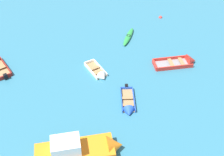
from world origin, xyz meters
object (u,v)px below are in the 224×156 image
at_px(mooring_buoy_far_field, 160,18).
at_px(rowboat_red_far_back, 184,62).
at_px(rowboat_blue_outer_left, 128,107).
at_px(kayak_green_cluster_outer, 128,37).
at_px(motor_launch_orange_near_right, 81,150).
at_px(rowboat_white_back_row_center, 100,74).

bearing_deg(mooring_buoy_far_field, rowboat_red_far_back, -87.87).
distance_m(rowboat_blue_outer_left, mooring_buoy_far_field, 16.29).
bearing_deg(rowboat_blue_outer_left, rowboat_red_far_back, 40.99).
height_order(rowboat_blue_outer_left, kayak_green_cluster_outer, rowboat_blue_outer_left).
relative_size(motor_launch_orange_near_right, rowboat_blue_outer_left, 1.81).
bearing_deg(kayak_green_cluster_outer, rowboat_red_far_back, -46.25).
relative_size(kayak_green_cluster_outer, mooring_buoy_far_field, 8.08).
bearing_deg(rowboat_red_far_back, rowboat_white_back_row_center, -172.95).
bearing_deg(mooring_buoy_far_field, kayak_green_cluster_outer, -137.81).
height_order(rowboat_blue_outer_left, mooring_buoy_far_field, rowboat_blue_outer_left).
bearing_deg(rowboat_red_far_back, motor_launch_orange_near_right, -136.44).
xyz_separation_m(motor_launch_orange_near_right, kayak_green_cluster_outer, (5.53, 15.26, -0.46)).
height_order(motor_launch_orange_near_right, rowboat_white_back_row_center, motor_launch_orange_near_right).
relative_size(rowboat_blue_outer_left, kayak_green_cluster_outer, 0.97).
height_order(rowboat_white_back_row_center, rowboat_blue_outer_left, rowboat_white_back_row_center).
bearing_deg(motor_launch_orange_near_right, kayak_green_cluster_outer, 70.08).
relative_size(rowboat_red_far_back, rowboat_blue_outer_left, 1.24).
height_order(motor_launch_orange_near_right, rowboat_blue_outer_left, motor_launch_orange_near_right).
distance_m(kayak_green_cluster_outer, mooring_buoy_far_field, 6.29).
bearing_deg(rowboat_red_far_back, mooring_buoy_far_field, 92.13).
distance_m(rowboat_blue_outer_left, kayak_green_cluster_outer, 10.97).
relative_size(rowboat_white_back_row_center, mooring_buoy_far_field, 7.19).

